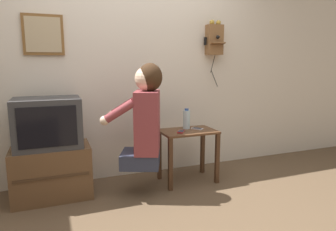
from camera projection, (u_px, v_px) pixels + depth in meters
name	position (u px, v px, depth m)	size (l,w,h in m)	color
ground_plane	(168.00, 220.00, 2.44)	(14.00, 14.00, 0.00)	brown
wall_back	(131.00, 62.00, 3.27)	(6.80, 0.05, 2.55)	beige
side_table	(188.00, 142.00, 3.18)	(0.58, 0.38, 0.56)	#51331E
person	(145.00, 117.00, 2.81)	(0.62, 0.53, 0.98)	#2D3347
tv_stand	(52.00, 172.00, 2.83)	(0.70, 0.43, 0.49)	brown
television	(48.00, 123.00, 2.75)	(0.59, 0.43, 0.46)	#38383A
wall_phone_antique	(214.00, 39.00, 3.50)	(0.23, 0.18, 0.77)	brown
framed_picture	(43.00, 35.00, 2.88)	(0.37, 0.03, 0.39)	brown
cell_phone_held	(181.00, 132.00, 3.08)	(0.12, 0.14, 0.01)	maroon
cell_phone_spare	(197.00, 129.00, 3.22)	(0.12, 0.14, 0.01)	silver
water_bottle	(187.00, 119.00, 3.23)	(0.08, 0.08, 0.22)	silver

